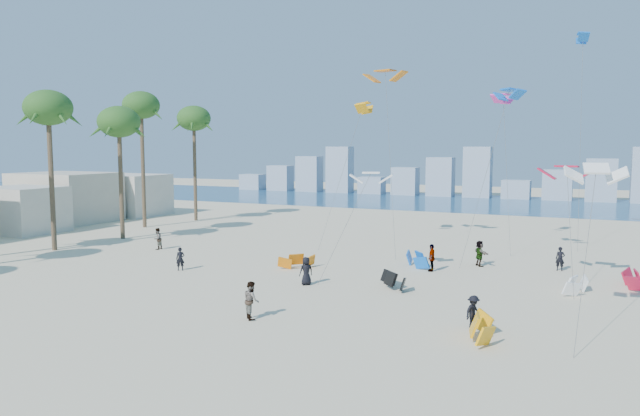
% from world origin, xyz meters
% --- Properties ---
extents(ground, '(220.00, 220.00, 0.00)m').
position_xyz_m(ground, '(0.00, 0.00, 0.00)').
color(ground, beige).
rests_on(ground, ground).
extents(ocean, '(220.00, 220.00, 0.00)m').
position_xyz_m(ocean, '(0.00, 72.00, 0.01)').
color(ocean, navy).
rests_on(ocean, ground).
extents(kitesurfer_near, '(0.69, 0.63, 1.58)m').
position_xyz_m(kitesurfer_near, '(-6.51, 13.80, 0.79)').
color(kitesurfer_near, black).
rests_on(kitesurfer_near, ground).
extents(kitesurfer_mid, '(1.14, 1.14, 1.87)m').
position_xyz_m(kitesurfer_mid, '(3.92, 5.94, 0.94)').
color(kitesurfer_mid, gray).
rests_on(kitesurfer_mid, ground).
extents(kitesurfers_far, '(31.23, 16.36, 1.87)m').
position_xyz_m(kitesurfers_far, '(6.33, 18.88, 0.88)').
color(kitesurfers_far, black).
rests_on(kitesurfers_far, ground).
extents(grounded_kites, '(23.43, 17.89, 1.00)m').
position_xyz_m(grounded_kites, '(12.38, 16.71, 0.47)').
color(grounded_kites, orange).
rests_on(grounded_kites, ground).
extents(flying_kites, '(34.80, 33.03, 18.55)m').
position_xyz_m(flying_kites, '(11.92, 25.79, 11.50)').
color(flying_kites, white).
rests_on(flying_kites, ground).
extents(palm_row, '(7.49, 44.80, 14.11)m').
position_xyz_m(palm_row, '(-22.23, 16.17, 10.91)').
color(palm_row, brown).
rests_on(palm_row, ground).
extents(beachfront_buildings, '(11.50, 43.00, 6.00)m').
position_xyz_m(beachfront_buildings, '(-33.69, 20.82, 2.67)').
color(beachfront_buildings, beige).
rests_on(beachfront_buildings, ground).
extents(distant_skyline, '(85.00, 3.00, 8.40)m').
position_xyz_m(distant_skyline, '(-1.19, 82.00, 3.09)').
color(distant_skyline, '#9EADBF').
rests_on(distant_skyline, ground).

